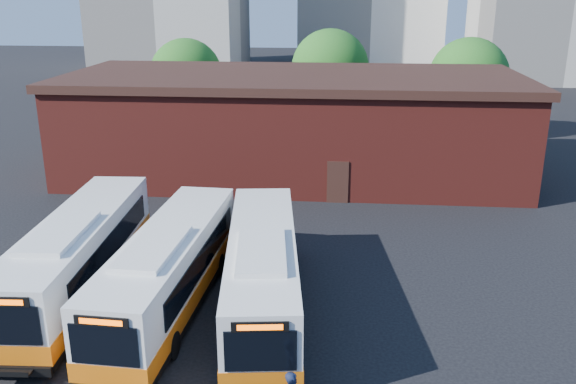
{
  "coord_description": "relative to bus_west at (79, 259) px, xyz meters",
  "views": [
    {
      "loc": [
        3.16,
        -18.56,
        11.41
      ],
      "look_at": [
        0.81,
        7.47,
        2.71
      ],
      "focal_mm": 38.0,
      "sensor_mm": 36.0,
      "label": 1
    }
  ],
  "objects": [
    {
      "name": "tree_east",
      "position": [
        19.88,
        28.79,
        3.35
      ],
      "size": [
        6.24,
        6.24,
        7.96
      ],
      "color": "#382314",
      "rests_on": "ground"
    },
    {
      "name": "ground",
      "position": [
        6.88,
        -2.21,
        -1.48
      ],
      "size": [
        220.0,
        220.0,
        0.0
      ],
      "primitive_type": "plane",
      "color": "black"
    },
    {
      "name": "bus_mideast",
      "position": [
        7.29,
        -0.77,
        -0.04
      ],
      "size": [
        3.77,
        11.85,
        3.18
      ],
      "rotation": [
        0.0,
        0.0,
        0.12
      ],
      "color": "silver",
      "rests_on": "ground"
    },
    {
      "name": "depot_building",
      "position": [
        6.88,
        17.79,
        1.78
      ],
      "size": [
        28.6,
        12.6,
        6.4
      ],
      "color": "maroon",
      "rests_on": "ground"
    },
    {
      "name": "bus_midwest",
      "position": [
        3.81,
        -0.85,
        -0.04
      ],
      "size": [
        2.97,
        11.77,
        3.18
      ],
      "rotation": [
        0.0,
        0.0,
        -0.05
      ],
      "color": "silver",
      "rests_on": "ground"
    },
    {
      "name": "bus_west",
      "position": [
        0.0,
        0.0,
        0.0
      ],
      "size": [
        3.05,
        12.1,
        3.27
      ],
      "rotation": [
        0.0,
        0.0,
        0.05
      ],
      "color": "silver",
      "rests_on": "ground"
    },
    {
      "name": "tree_west",
      "position": [
        -3.12,
        29.79,
        3.16
      ],
      "size": [
        6.0,
        6.0,
        7.65
      ],
      "color": "#382314",
      "rests_on": "ground"
    },
    {
      "name": "tree_mid",
      "position": [
        8.88,
        31.79,
        3.6
      ],
      "size": [
        6.56,
        6.56,
        8.36
      ],
      "color": "#382314",
      "rests_on": "ground"
    }
  ]
}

